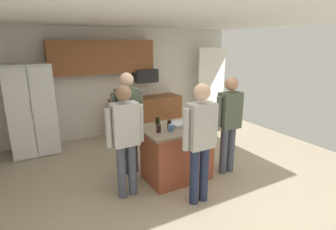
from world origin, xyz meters
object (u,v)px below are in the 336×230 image
object	(u,v)px
glass_dark_ale	(159,129)
glass_short_whisky	(169,124)
glass_stout_tall	(192,124)
microwave_over_range	(145,76)
person_guest_right	(128,116)
kitchen_island	(177,152)
person_guest_left	(229,119)
person_guest_by_door	(125,135)
glass_pilsner	(158,121)
serving_tray	(184,123)
refrigerator	(31,110)
person_elder_center	(200,136)
mug_blue_stoneware	(171,128)

from	to	relation	value
glass_dark_ale	glass_short_whisky	xyz separation A→B (m)	(0.24, 0.08, 0.01)
glass_stout_tall	glass_short_whisky	size ratio (longest dim) A/B	1.19
microwave_over_range	person_guest_right	world-z (taller)	person_guest_right
kitchen_island	person_guest_right	distance (m)	1.03
glass_short_whisky	person_guest_left	bearing A→B (deg)	-13.02
person_guest_by_door	glass_pilsner	world-z (taller)	person_guest_by_door
glass_short_whisky	serving_tray	bearing A→B (deg)	11.71
glass_dark_ale	glass_short_whisky	size ratio (longest dim) A/B	0.88
refrigerator	kitchen_island	bearing A→B (deg)	-49.52
serving_tray	kitchen_island	bearing A→B (deg)	-164.92
person_guest_by_door	glass_dark_ale	world-z (taller)	person_guest_by_door
glass_stout_tall	serving_tray	world-z (taller)	glass_stout_tall
serving_tray	person_guest_by_door	bearing A→B (deg)	-171.95
person_elder_center	person_guest_left	world-z (taller)	person_elder_center
refrigerator	glass_dark_ale	size ratio (longest dim) A/B	15.06
refrigerator	mug_blue_stoneware	bearing A→B (deg)	-54.15
person_guest_right	serving_tray	xyz separation A→B (m)	(0.79, -0.53, -0.10)
person_guest_by_door	glass_stout_tall	size ratio (longest dim) A/B	10.23
refrigerator	glass_short_whisky	size ratio (longest dim) A/B	13.28
person_elder_center	serving_tray	size ratio (longest dim) A/B	3.98
person_guest_by_door	person_guest_right	xyz separation A→B (m)	(0.31, 0.69, 0.06)
person_elder_center	glass_dark_ale	size ratio (longest dim) A/B	14.19
glass_stout_tall	glass_short_whisky	distance (m)	0.37
glass_dark_ale	person_elder_center	bearing A→B (deg)	-64.90
person_guest_left	glass_short_whisky	distance (m)	1.07
person_elder_center	kitchen_island	bearing A→B (deg)	0.00
person_guest_by_door	glass_stout_tall	bearing A→B (deg)	-13.17
refrigerator	glass_short_whisky	world-z (taller)	refrigerator
glass_dark_ale	refrigerator	bearing A→B (deg)	123.35
person_elder_center	mug_blue_stoneware	world-z (taller)	person_elder_center
person_elder_center	refrigerator	bearing A→B (deg)	37.98
microwave_over_range	person_guest_right	distance (m)	2.30
kitchen_island	mug_blue_stoneware	bearing A→B (deg)	-141.73
glass_dark_ale	serving_tray	distance (m)	0.57
person_elder_center	mug_blue_stoneware	xyz separation A→B (m)	(-0.11, 0.61, -0.04)
microwave_over_range	glass_dark_ale	xyz separation A→B (m)	(-0.96, -2.60, -0.46)
person_guest_right	kitchen_island	bearing A→B (deg)	-0.00
mug_blue_stoneware	kitchen_island	bearing A→B (deg)	38.27
person_guest_left	glass_dark_ale	world-z (taller)	person_guest_left
person_guest_by_door	refrigerator	bearing A→B (deg)	106.89
glass_dark_ale	glass_stout_tall	distance (m)	0.55
refrigerator	kitchen_island	world-z (taller)	refrigerator
person_guest_left	glass_short_whisky	world-z (taller)	person_guest_left
kitchen_island	glass_pilsner	size ratio (longest dim) A/B	9.64
person_guest_left	serving_tray	bearing A→B (deg)	-6.20
kitchen_island	glass_short_whisky	xyz separation A→B (m)	(-0.16, -0.02, 0.53)
glass_pilsner	kitchen_island	bearing A→B (deg)	-48.61
person_guest_left	person_guest_right	xyz separation A→B (m)	(-1.52, 0.84, 0.05)
person_elder_center	person_guest_right	world-z (taller)	person_guest_right
kitchen_island	glass_pilsner	distance (m)	0.62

